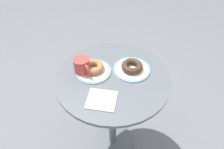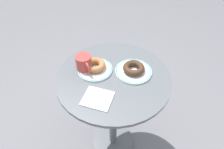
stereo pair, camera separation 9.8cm
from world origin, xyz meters
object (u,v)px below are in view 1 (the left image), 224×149
Objects in this scene: plate_right at (132,69)px; cafe_table at (113,103)px; plate_left at (93,71)px; coffee_mug at (82,66)px; donut_chocolate at (132,66)px; paper_napkin at (102,100)px; donut_cinnamon at (93,67)px.

cafe_table is at bearing -158.71° from plate_right.
cafe_table is 3.96× the size of plate_left.
cafe_table is 3.78× the size of plate_right.
coffee_mug is at bearing -176.85° from plate_left.
coffee_mug is at bearing -176.60° from plate_right.
plate_right is at bearing 180.00° from donut_chocolate.
plate_left reaches higher than cafe_table.
paper_napkin is 1.19× the size of coffee_mug.
donut_chocolate reaches higher than plate_right.
donut_cinnamon is (-0.21, -0.00, 0.02)m from plate_right.
plate_left reaches higher than paper_napkin.
coffee_mug reaches higher than plate_left.
donut_chocolate reaches higher than cafe_table.
donut_cinnamon reaches higher than plate_right.
plate_right is at bearing 1.08° from donut_cinnamon.
plate_right is (0.21, 0.01, 0.00)m from plate_left.
plate_right is 1.74× the size of coffee_mug.
paper_napkin is 0.23m from coffee_mug.
plate_left is 0.21m from paper_napkin.
plate_right reaches higher than paper_napkin.
paper_napkin is (-0.16, -0.21, -0.00)m from plate_right.
plate_left is 0.03m from donut_cinnamon.
donut_cinnamon is at bearing -178.92° from plate_right.
donut_chocolate is 0.27m from paper_napkin.
plate_right reaches higher than cafe_table.
plate_right is 1.70× the size of donut_chocolate.
paper_napkin is at bearing -76.26° from donut_cinnamon.
coffee_mug is at bearing -168.20° from donut_cinnamon.
plate_right is at bearing 3.47° from plate_left.
donut_chocolate reaches higher than paper_napkin.
plate_left is 0.22m from donut_chocolate.
donut_chocolate is at bearing 3.47° from plate_left.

